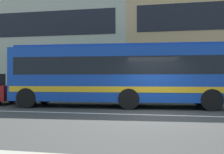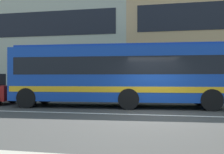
% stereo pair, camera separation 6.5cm
% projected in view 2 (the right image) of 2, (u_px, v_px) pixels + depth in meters
% --- Properties ---
extents(ground_plane, '(160.00, 160.00, 0.00)m').
position_uv_depth(ground_plane, '(155.00, 115.00, 9.75)').
color(ground_plane, '#3C3B37').
extents(lane_centre_line, '(60.00, 0.16, 0.01)m').
position_uv_depth(lane_centre_line, '(155.00, 115.00, 9.75)').
color(lane_centre_line, silver).
rests_on(lane_centre_line, ground_plane).
extents(hedge_row_far, '(15.35, 1.10, 0.80)m').
position_uv_depth(hedge_row_far, '(176.00, 95.00, 16.07)').
color(hedge_row_far, '#3B702F').
rests_on(hedge_row_far, ground_plane).
extents(apartment_block_left, '(21.66, 8.96, 10.87)m').
position_uv_depth(apartment_block_left, '(33.00, 42.00, 26.41)').
color(apartment_block_left, '#B4B7A0').
rests_on(apartment_block_left, ground_plane).
extents(transit_bus, '(11.00, 3.14, 3.17)m').
position_uv_depth(transit_bus, '(117.00, 73.00, 12.71)').
color(transit_bus, '#143D9E').
rests_on(transit_bus, ground_plane).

